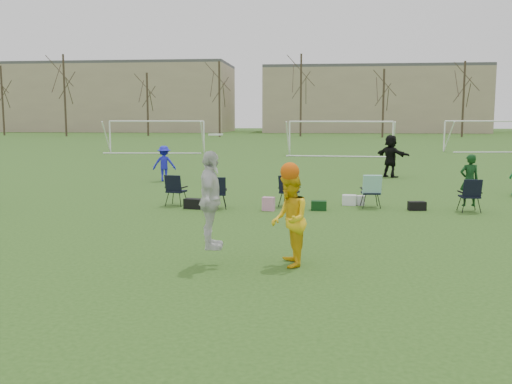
# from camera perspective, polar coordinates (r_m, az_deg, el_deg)

# --- Properties ---
(ground) EXTENTS (260.00, 260.00, 0.00)m
(ground) POSITION_cam_1_polar(r_m,az_deg,el_deg) (9.87, -8.03, -8.64)
(ground) COLOR #2A4D18
(ground) RESTS_ON ground
(fielder_blue) EXTENTS (1.05, 0.71, 1.51)m
(fielder_blue) POSITION_cam_1_polar(r_m,az_deg,el_deg) (24.70, -9.17, 2.83)
(fielder_blue) COLOR #1B1CCE
(fielder_blue) RESTS_ON ground
(fielder_black) EXTENTS (1.64, 1.71, 1.94)m
(fielder_black) POSITION_cam_1_polar(r_m,az_deg,el_deg) (26.68, 13.32, 3.53)
(fielder_black) COLOR black
(fielder_black) RESTS_ON ground
(center_contest) EXTENTS (2.07, 1.19, 2.43)m
(center_contest) POSITION_cam_1_polar(r_m,az_deg,el_deg) (10.39, -0.26, -1.80)
(center_contest) COLOR silver
(center_contest) RESTS_ON ground
(sideline_setup) EXTENTS (9.40, 1.64, 1.67)m
(sideline_setup) POSITION_cam_1_polar(r_m,az_deg,el_deg) (17.24, 6.92, 0.04)
(sideline_setup) COLOR #0E3614
(sideline_setup) RESTS_ON ground
(goal_left) EXTENTS (7.39, 0.76, 2.46)m
(goal_left) POSITION_cam_1_polar(r_m,az_deg,el_deg) (44.93, -9.91, 6.38)
(goal_left) COLOR white
(goal_left) RESTS_ON ground
(goal_mid) EXTENTS (7.40, 0.63, 2.46)m
(goal_mid) POSITION_cam_1_polar(r_m,az_deg,el_deg) (41.23, 8.46, 6.32)
(goal_mid) COLOR white
(goal_mid) RESTS_ON ground
(goal_right) EXTENTS (7.35, 1.14, 2.46)m
(goal_right) POSITION_cam_1_polar(r_m,az_deg,el_deg) (49.13, 22.37, 6.02)
(goal_right) COLOR white
(goal_right) RESTS_ON ground
(tree_line) EXTENTS (110.28, 3.28, 11.40)m
(tree_line) POSITION_cam_1_polar(r_m,az_deg,el_deg) (79.10, 4.64, 9.21)
(tree_line) COLOR #382B21
(tree_line) RESTS_ON ground
(building_row) EXTENTS (126.00, 16.00, 13.00)m
(building_row) POSITION_cam_1_polar(r_m,az_deg,el_deg) (105.33, 8.61, 9.21)
(building_row) COLOR tan
(building_row) RESTS_ON ground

